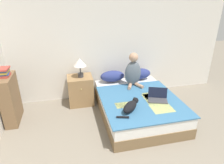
{
  "coord_description": "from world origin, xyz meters",
  "views": [
    {
      "loc": [
        -0.98,
        -0.77,
        2.27
      ],
      "look_at": [
        -0.21,
        2.47,
        0.78
      ],
      "focal_mm": 32.0,
      "sensor_mm": 36.0,
      "label": 1
    }
  ],
  "objects": [
    {
      "name": "bookshelf",
      "position": [
        -2.07,
        2.83,
        0.46
      ],
      "size": [
        0.22,
        0.62,
        0.92
      ],
      "color": "brown",
      "rests_on": "ground_plane"
    },
    {
      "name": "bed",
      "position": [
        0.31,
        2.48,
        0.21
      ],
      "size": [
        1.46,
        1.92,
        0.43
      ],
      "color": "brown",
      "rests_on": "ground_plane"
    },
    {
      "name": "pillow_near",
      "position": [
        -0.01,
        3.28,
        0.55
      ],
      "size": [
        0.55,
        0.28,
        0.25
      ],
      "color": "navy",
      "rests_on": "bed"
    },
    {
      "name": "cat_tabby",
      "position": [
        0.0,
        2.0,
        0.51
      ],
      "size": [
        0.48,
        0.42,
        0.17
      ],
      "rotation": [
        0.0,
        0.0,
        0.78
      ],
      "color": "black",
      "rests_on": "bed"
    },
    {
      "name": "book_stack_top",
      "position": [
        -2.07,
        2.84,
        1.0
      ],
      "size": [
        0.18,
        0.26,
        0.16
      ],
      "color": "#B24238",
      "rests_on": "bookshelf"
    },
    {
      "name": "table_lamp",
      "position": [
        -0.72,
        3.2,
        0.93
      ],
      "size": [
        0.27,
        0.27,
        0.41
      ],
      "color": "#38383D",
      "rests_on": "nightstand"
    },
    {
      "name": "person_sitting",
      "position": [
        0.37,
        2.98,
        0.74
      ],
      "size": [
        0.36,
        0.35,
        0.72
      ],
      "color": "slate",
      "rests_on": "bed"
    },
    {
      "name": "pillow_far",
      "position": [
        0.63,
        3.28,
        0.55
      ],
      "size": [
        0.55,
        0.28,
        0.25
      ],
      "color": "navy",
      "rests_on": "bed"
    },
    {
      "name": "laptop_open",
      "position": [
        0.61,
        2.23,
        0.48
      ],
      "size": [
        0.41,
        0.35,
        0.22
      ],
      "rotation": [
        0.0,
        0.0,
        -0.35
      ],
      "color": "#424247",
      "rests_on": "bed"
    },
    {
      "name": "wall_back",
      "position": [
        0.0,
        3.51,
        1.27
      ],
      "size": [
        5.42,
        0.05,
        2.55
      ],
      "color": "silver",
      "rests_on": "ground_plane"
    },
    {
      "name": "nightstand",
      "position": [
        -0.75,
        3.21,
        0.32
      ],
      "size": [
        0.53,
        0.48,
        0.63
      ],
      "color": "#937047",
      "rests_on": "ground_plane"
    }
  ]
}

